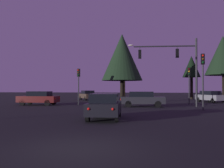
# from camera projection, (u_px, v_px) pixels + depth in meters

# --- Properties ---
(ground_plane) EXTENTS (168.00, 168.00, 0.00)m
(ground_plane) POSITION_uv_depth(u_px,v_px,m) (134.00, 103.00, 31.65)
(ground_plane) COLOR black
(ground_plane) RESTS_ON ground
(traffic_signal_mast_arm) EXTENTS (6.93, 0.72, 6.88)m
(traffic_signal_mast_arm) POSITION_uv_depth(u_px,v_px,m) (176.00, 60.00, 25.21)
(traffic_signal_mast_arm) COLOR #232326
(traffic_signal_mast_arm) RESTS_ON ground
(traffic_light_corner_left) EXTENTS (0.32, 0.36, 4.74)m
(traffic_light_corner_left) POSITION_uv_depth(u_px,v_px,m) (203.00, 70.00, 20.86)
(traffic_light_corner_left) COLOR #232326
(traffic_light_corner_left) RESTS_ON ground
(traffic_light_corner_right) EXTENTS (0.31, 0.35, 4.05)m
(traffic_light_corner_right) POSITION_uv_depth(u_px,v_px,m) (79.00, 79.00, 27.93)
(traffic_light_corner_right) COLOR #232326
(traffic_light_corner_right) RESTS_ON ground
(traffic_light_median) EXTENTS (0.32, 0.36, 4.24)m
(traffic_light_median) POSITION_uv_depth(u_px,v_px,m) (189.00, 78.00, 28.63)
(traffic_light_median) COLOR #232326
(traffic_light_median) RESTS_ON ground
(car_nearside_lane) EXTENTS (2.10, 4.18, 1.52)m
(car_nearside_lane) POSITION_uv_depth(u_px,v_px,m) (105.00, 106.00, 14.85)
(car_nearside_lane) COLOR black
(car_nearside_lane) RESTS_ON ground
(car_crossing_left) EXTENTS (4.41, 1.91, 1.52)m
(car_crossing_left) POSITION_uv_depth(u_px,v_px,m) (39.00, 98.00, 27.53)
(car_crossing_left) COLOR #4C0F0F
(car_crossing_left) RESTS_ON ground
(car_crossing_right) EXTENTS (4.53, 2.14, 1.52)m
(car_crossing_right) POSITION_uv_depth(u_px,v_px,m) (142.00, 99.00, 24.98)
(car_crossing_right) COLOR #232328
(car_crossing_right) RESTS_ON ground
(car_far_lane) EXTENTS (3.71, 4.48, 1.52)m
(car_far_lane) POSITION_uv_depth(u_px,v_px,m) (88.00, 95.00, 39.85)
(car_far_lane) COLOR #473828
(car_far_lane) RESTS_ON ground
(car_parked_lot) EXTENTS (3.58, 4.74, 1.52)m
(car_parked_lot) POSITION_uv_depth(u_px,v_px,m) (211.00, 96.00, 33.01)
(car_parked_lot) COLOR gray
(car_parked_lot) RESTS_ON ground
(tree_behind_sign) EXTENTS (5.39, 5.39, 9.85)m
(tree_behind_sign) POSITION_uv_depth(u_px,v_px,m) (223.00, 55.00, 37.85)
(tree_behind_sign) COLOR black
(tree_behind_sign) RESTS_ON ground
(tree_left_far) EXTENTS (4.40, 4.40, 9.72)m
(tree_left_far) POSITION_uv_depth(u_px,v_px,m) (124.00, 61.00, 47.35)
(tree_left_far) COLOR black
(tree_left_far) RESTS_ON ground
(tree_center_horizon) EXTENTS (3.04, 3.04, 7.47)m
(tree_center_horizon) POSITION_uv_depth(u_px,v_px,m) (191.00, 67.00, 43.00)
(tree_center_horizon) COLOR black
(tree_center_horizon) RESTS_ON ground
(tree_right_cluster) EXTENTS (5.35, 5.35, 9.03)m
(tree_right_cluster) POSITION_uv_depth(u_px,v_px,m) (122.00, 57.00, 32.85)
(tree_right_cluster) COLOR black
(tree_right_cluster) RESTS_ON ground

